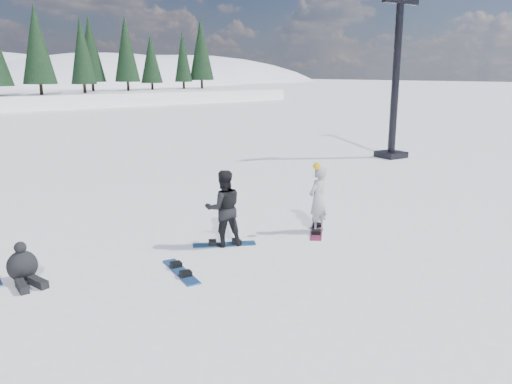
% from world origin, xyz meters
% --- Properties ---
extents(ground, '(420.00, 420.00, 0.00)m').
position_xyz_m(ground, '(0.00, 0.00, 0.00)').
color(ground, white).
rests_on(ground, ground).
extents(lift_tower, '(2.14, 1.30, 7.74)m').
position_xyz_m(lift_tower, '(13.51, 5.47, 3.15)').
color(lift_tower, black).
rests_on(lift_tower, ground).
extents(snowboarder_woman, '(0.70, 0.53, 1.86)m').
position_xyz_m(snowboarder_woman, '(2.35, -0.40, 0.87)').
color(snowboarder_woman, '#9C9CA1').
rests_on(snowboarder_woman, ground).
extents(snowboarder_man, '(1.09, 0.99, 1.82)m').
position_xyz_m(snowboarder_man, '(-0.11, 0.28, 0.91)').
color(snowboarder_man, black).
rests_on(snowboarder_man, ground).
extents(seated_rider, '(0.63, 0.99, 0.82)m').
position_xyz_m(seated_rider, '(-4.42, 1.01, 0.31)').
color(seated_rider, black).
rests_on(seated_rider, ground).
extents(snowboard_woman, '(1.30, 1.21, 0.03)m').
position_xyz_m(snowboard_woman, '(2.36, -0.40, 0.01)').
color(snowboard_woman, '#9B214F').
rests_on(snowboard_woman, ground).
extents(snowboard_man, '(1.43, 1.01, 0.03)m').
position_xyz_m(snowboard_man, '(-0.11, 0.28, 0.01)').
color(snowboard_man, navy).
rests_on(snowboard_man, ground).
extents(snowboard_loose_a, '(0.53, 1.53, 0.03)m').
position_xyz_m(snowboard_loose_a, '(-1.79, -0.53, 0.01)').
color(snowboard_loose_a, '#1B4A97').
rests_on(snowboard_loose_a, ground).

